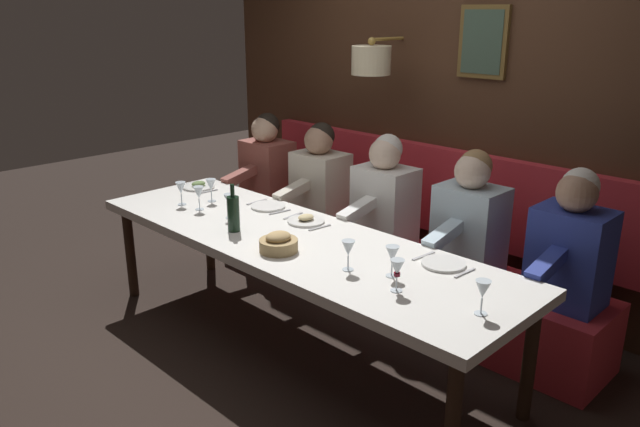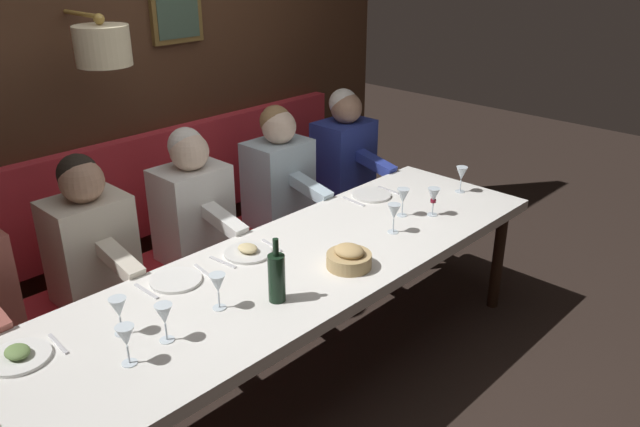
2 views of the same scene
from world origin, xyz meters
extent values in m
plane|color=black|center=(0.00, 0.00, 0.00)|extent=(12.00, 12.00, 0.00)
cube|color=silver|center=(0.00, 0.00, 0.71)|extent=(0.90, 2.98, 0.06)
cylinder|color=black|center=(-0.35, -1.39, 0.34)|extent=(0.07, 0.07, 0.68)
cylinder|color=black|center=(0.35, -1.39, 0.34)|extent=(0.07, 0.07, 0.68)
cube|color=red|center=(0.89, 0.00, 0.23)|extent=(0.52, 3.18, 0.45)
cube|color=#422819|center=(1.48, 0.00, 1.45)|extent=(0.10, 4.38, 2.90)
cube|color=red|center=(1.39, 0.00, 0.77)|extent=(0.10, 3.18, 0.64)
cube|color=brown|center=(1.42, -0.35, 1.84)|extent=(0.04, 0.35, 0.47)
cube|color=#384C3D|center=(1.40, -0.35, 1.84)|extent=(0.01, 0.29, 0.41)
cylinder|color=#A37F38|center=(1.25, 0.33, 1.84)|extent=(0.35, 0.02, 0.02)
cylinder|color=beige|center=(1.08, 0.33, 1.70)|extent=(0.28, 0.28, 0.20)
sphere|color=#A37F38|center=(1.08, 0.33, 1.83)|extent=(0.06, 0.06, 0.06)
cube|color=#283893|center=(0.89, -1.31, 0.73)|extent=(0.30, 0.40, 0.56)
sphere|color=#A37A60|center=(0.87, -1.31, 1.11)|extent=(0.22, 0.22, 0.22)
sphere|color=silver|center=(0.90, -1.31, 1.14)|extent=(0.20, 0.20, 0.20)
cube|color=#283893|center=(0.60, -1.31, 0.77)|extent=(0.33, 0.09, 0.14)
cube|color=silver|center=(0.89, -0.67, 0.73)|extent=(0.30, 0.40, 0.56)
sphere|color=beige|center=(0.87, -0.67, 1.11)|extent=(0.22, 0.22, 0.22)
sphere|color=#937047|center=(0.90, -0.67, 1.14)|extent=(0.20, 0.20, 0.20)
cube|color=silver|center=(0.60, -0.67, 0.77)|extent=(0.33, 0.09, 0.14)
cube|color=white|center=(0.89, 0.01, 0.73)|extent=(0.30, 0.40, 0.56)
sphere|color=beige|center=(0.87, 0.01, 1.11)|extent=(0.22, 0.22, 0.22)
sphere|color=silver|center=(0.90, 0.01, 1.14)|extent=(0.20, 0.20, 0.20)
cube|color=white|center=(0.60, 0.01, 0.77)|extent=(0.33, 0.09, 0.14)
cube|color=beige|center=(0.89, 0.65, 0.73)|extent=(0.30, 0.40, 0.56)
sphere|color=#A37A60|center=(0.87, 0.65, 1.11)|extent=(0.22, 0.22, 0.22)
sphere|color=black|center=(0.90, 0.65, 1.14)|extent=(0.20, 0.20, 0.20)
cube|color=beige|center=(0.60, 0.65, 0.77)|extent=(0.33, 0.09, 0.14)
cylinder|color=white|center=(0.28, 0.55, 0.75)|extent=(0.24, 0.24, 0.01)
cube|color=silver|center=(0.26, 0.41, 0.74)|extent=(0.17, 0.04, 0.01)
cube|color=silver|center=(0.30, 0.70, 0.74)|extent=(0.18, 0.02, 0.01)
cylinder|color=silver|center=(0.25, 0.14, 0.75)|extent=(0.24, 0.24, 0.01)
ellipsoid|color=#D1BC84|center=(0.25, 0.14, 0.77)|extent=(0.11, 0.09, 0.04)
cube|color=silver|center=(0.23, -0.01, 0.74)|extent=(0.17, 0.04, 0.01)
cube|color=silver|center=(0.27, 0.28, 0.74)|extent=(0.18, 0.03, 0.01)
cylinder|color=white|center=(0.22, 1.30, 0.75)|extent=(0.24, 0.24, 0.01)
ellipsoid|color=#668447|center=(0.22, 1.30, 0.77)|extent=(0.11, 0.09, 0.04)
cube|color=silver|center=(0.20, 1.16, 0.74)|extent=(0.17, 0.03, 0.01)
cylinder|color=silver|center=(0.28, -0.89, 0.75)|extent=(0.24, 0.24, 0.01)
cube|color=silver|center=(0.26, -1.03, 0.74)|extent=(0.17, 0.02, 0.01)
cube|color=silver|center=(0.30, -0.74, 0.74)|extent=(0.18, 0.03, 0.01)
cylinder|color=silver|center=(-0.05, 0.55, 0.74)|extent=(0.06, 0.06, 0.00)
cylinder|color=silver|center=(-0.05, 0.55, 0.78)|extent=(0.01, 0.01, 0.07)
cone|color=silver|center=(-0.05, 0.55, 0.86)|extent=(0.07, 0.07, 0.08)
cylinder|color=silver|center=(-0.13, -0.57, 0.74)|extent=(0.06, 0.06, 0.00)
cylinder|color=silver|center=(-0.13, -0.57, 0.78)|extent=(0.01, 0.01, 0.07)
cone|color=silver|center=(-0.13, -0.57, 0.86)|extent=(0.07, 0.07, 0.08)
cylinder|color=silver|center=(0.08, 0.94, 0.74)|extent=(0.06, 0.06, 0.00)
cylinder|color=silver|center=(0.08, 0.94, 0.78)|extent=(0.01, 0.01, 0.07)
cone|color=silver|center=(0.08, 0.94, 0.86)|extent=(0.07, 0.07, 0.08)
cylinder|color=silver|center=(-0.09, 0.84, 0.74)|extent=(0.06, 0.06, 0.00)
cylinder|color=silver|center=(-0.09, 0.84, 0.78)|extent=(0.01, 0.01, 0.07)
cone|color=silver|center=(-0.09, 0.84, 0.86)|extent=(0.07, 0.07, 0.08)
cylinder|color=silver|center=(-0.11, 1.03, 0.74)|extent=(0.06, 0.06, 0.00)
cylinder|color=silver|center=(-0.11, 1.03, 0.78)|extent=(0.01, 0.01, 0.07)
cone|color=silver|center=(-0.11, 1.03, 0.86)|extent=(0.07, 0.07, 0.08)
cylinder|color=silver|center=(-0.15, -0.91, 0.74)|extent=(0.06, 0.06, 0.00)
cylinder|color=silver|center=(-0.15, -0.91, 0.78)|extent=(0.01, 0.01, 0.07)
cone|color=silver|center=(-0.15, -0.91, 0.86)|extent=(0.07, 0.07, 0.08)
cylinder|color=maroon|center=(-0.15, -0.91, 0.83)|extent=(0.03, 0.03, 0.02)
cylinder|color=silver|center=(-0.07, -1.33, 0.74)|extent=(0.06, 0.06, 0.00)
cylinder|color=silver|center=(-0.07, -1.33, 0.78)|extent=(0.01, 0.01, 0.07)
cone|color=silver|center=(-0.07, -1.33, 0.86)|extent=(0.07, 0.07, 0.08)
cylinder|color=silver|center=(-0.03, -0.78, 0.74)|extent=(0.06, 0.06, 0.00)
cylinder|color=silver|center=(-0.03, -0.78, 0.78)|extent=(0.01, 0.01, 0.07)
cone|color=silver|center=(-0.03, -0.78, 0.86)|extent=(0.07, 0.07, 0.08)
cylinder|color=black|center=(-0.18, 0.34, 0.85)|extent=(0.08, 0.08, 0.22)
cylinder|color=black|center=(-0.18, 0.34, 1.00)|extent=(0.03, 0.03, 0.08)
cylinder|color=tan|center=(-0.21, -0.11, 0.78)|extent=(0.22, 0.22, 0.07)
ellipsoid|color=tan|center=(-0.21, -0.11, 0.83)|extent=(0.15, 0.13, 0.06)
camera|label=1|loc=(-2.35, -2.57, 2.05)|focal=34.59mm
camera|label=2|loc=(-1.97, 1.94, 2.22)|focal=35.56mm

